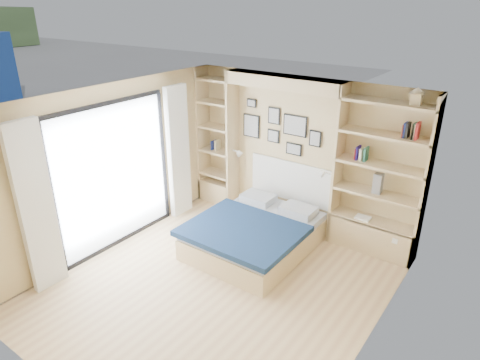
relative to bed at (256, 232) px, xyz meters
The scene contains 8 objects.
ground 1.13m from the bed, 83.40° to the right, with size 4.50×4.50×0.00m, color #DCBA85.
room_shell 0.95m from the bed, 121.08° to the left, with size 4.50×4.50×4.50m.
bed is the anchor object (origin of this frame).
photo_gallery 1.78m from the bed, 106.05° to the left, with size 1.48×0.02×0.82m.
reading_lamps 1.25m from the bed, 100.82° to the left, with size 1.92×0.12×0.15m.
shelf_decor 2.22m from the bed, 35.65° to the left, with size 3.51×0.23×2.03m.
deck 3.65m from the bed, 162.58° to the right, with size 3.20×4.00×0.05m, color brown.
deck_chair 3.28m from the bed, behind, with size 0.64×0.83×0.74m.
Camera 1 is at (3.02, -3.70, 3.62)m, focal length 32.00 mm.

